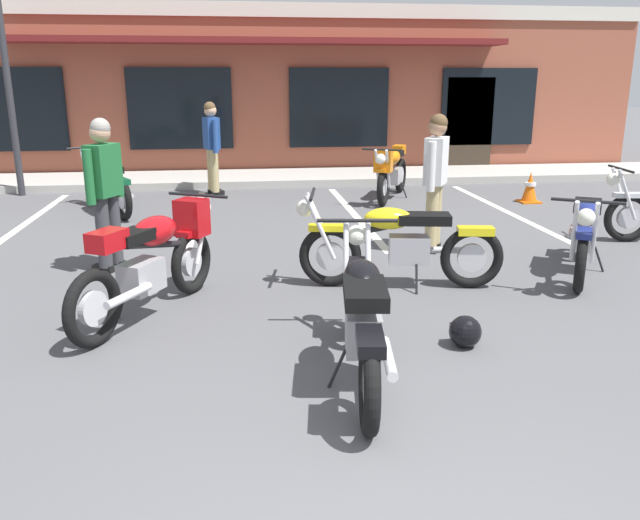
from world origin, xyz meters
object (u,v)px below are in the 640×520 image
object	(u,v)px
person_in_black_shirt	(212,143)
motorcycle_blue_standard	(106,184)
motorcycle_red_sportbike	(584,233)
person_in_shorts_foreground	(105,186)
traffic_cone	(530,188)
motorcycle_cream_vintage	(154,257)
helmet_on_pavement	(465,332)
motorcycle_black_cruiser	(391,170)
motorcycle_foreground_classic	(363,316)
person_near_building	(435,175)
motorcycle_orange_scrambler	(399,243)

from	to	relation	value
person_in_black_shirt	motorcycle_blue_standard	bearing A→B (deg)	-138.39
motorcycle_red_sportbike	person_in_shorts_foreground	bearing A→B (deg)	170.79
person_in_shorts_foreground	traffic_cone	distance (m)	7.26
motorcycle_cream_vintage	helmet_on_pavement	distance (m)	2.80
motorcycle_black_cruiser	motorcycle_cream_vintage	size ratio (longest dim) A/B	1.02
motorcycle_cream_vintage	motorcycle_foreground_classic	bearing A→B (deg)	-44.10
motorcycle_foreground_classic	person_in_shorts_foreground	distance (m)	3.80
motorcycle_blue_standard	motorcycle_black_cruiser	bearing A→B (deg)	5.83
motorcycle_foreground_classic	motorcycle_cream_vintage	bearing A→B (deg)	135.90
motorcycle_black_cruiser	person_in_shorts_foreground	world-z (taller)	person_in_shorts_foreground
motorcycle_foreground_classic	traffic_cone	size ratio (longest dim) A/B	3.97
motorcycle_black_cruiser	person_near_building	xyz separation A→B (m)	(-0.32, -3.50, 0.42)
motorcycle_black_cruiser	motorcycle_cream_vintage	world-z (taller)	same
motorcycle_orange_scrambler	person_near_building	distance (m)	1.62
motorcycle_black_cruiser	person_near_building	world-z (taller)	person_near_building
motorcycle_cream_vintage	person_in_shorts_foreground	world-z (taller)	person_in_shorts_foreground
person_in_shorts_foreground	helmet_on_pavement	distance (m)	4.19
person_in_shorts_foreground	traffic_cone	world-z (taller)	person_in_shorts_foreground
motorcycle_red_sportbike	helmet_on_pavement	distance (m)	2.66
person_near_building	motorcycle_blue_standard	bearing A→B (deg)	145.80
helmet_on_pavement	motorcycle_red_sportbike	bearing A→B (deg)	41.96
motorcycle_foreground_classic	motorcycle_blue_standard	world-z (taller)	same
person_in_black_shirt	person_near_building	size ratio (longest dim) A/B	1.00
motorcycle_black_cruiser	person_in_shorts_foreground	bearing A→B (deg)	-137.27
motorcycle_red_sportbike	motorcycle_orange_scrambler	xyz separation A→B (m)	(-2.11, -0.18, 0.00)
motorcycle_blue_standard	person_in_black_shirt	world-z (taller)	person_in_black_shirt
motorcycle_cream_vintage	person_in_black_shirt	xyz separation A→B (m)	(0.36, 6.24, 0.42)
motorcycle_foreground_classic	person_near_building	distance (m)	3.71
motorcycle_foreground_classic	person_in_black_shirt	world-z (taller)	person_in_black_shirt
motorcycle_orange_scrambler	traffic_cone	xyz separation A→B (m)	(3.42, 4.27, -0.20)
motorcycle_blue_standard	motorcycle_cream_vintage	size ratio (longest dim) A/B	1.01
person_near_building	helmet_on_pavement	bearing A→B (deg)	-102.16
person_in_black_shirt	helmet_on_pavement	xyz separation A→B (m)	(2.17, -7.38, -0.82)
motorcycle_blue_standard	person_in_black_shirt	distance (m)	2.24
motorcycle_red_sportbike	motorcycle_blue_standard	size ratio (longest dim) A/B	0.98
motorcycle_red_sportbike	motorcycle_cream_vintage	world-z (taller)	same
motorcycle_foreground_classic	traffic_cone	bearing A→B (deg)	56.22
motorcycle_cream_vintage	traffic_cone	bearing A→B (deg)	39.12
motorcycle_orange_scrambler	person_in_black_shirt	bearing A→B (deg)	109.19
motorcycle_cream_vintage	person_in_black_shirt	bearing A→B (deg)	86.74
motorcycle_red_sportbike	helmet_on_pavement	bearing A→B (deg)	-138.04
motorcycle_red_sportbike	person_near_building	distance (m)	1.83
person_in_black_shirt	person_near_building	bearing A→B (deg)	-57.93
motorcycle_blue_standard	helmet_on_pavement	bearing A→B (deg)	-57.31
motorcycle_foreground_classic	motorcycle_cream_vintage	world-z (taller)	same
motorcycle_black_cruiser	motorcycle_blue_standard	world-z (taller)	same
motorcycle_cream_vintage	person_in_shorts_foreground	distance (m)	1.66
motorcycle_red_sportbike	motorcycle_black_cruiser	distance (m)	4.76
motorcycle_foreground_classic	person_near_building	world-z (taller)	person_near_building
person_in_black_shirt	traffic_cone	size ratio (longest dim) A/B	3.16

